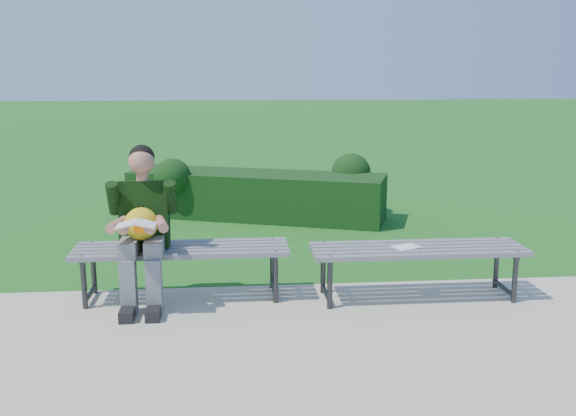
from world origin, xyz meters
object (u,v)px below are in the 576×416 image
at_px(seated_boy, 143,222).
at_px(paper_sheet, 407,247).
at_px(bench_left, 182,253).
at_px(bench_right, 418,253).
at_px(hedge, 259,192).

relative_size(seated_boy, paper_sheet, 4.95).
height_order(seated_boy, paper_sheet, seated_boy).
bearing_deg(bench_left, bench_right, -5.13).
distance_m(bench_left, bench_right, 2.00).
distance_m(hedge, bench_right, 3.55).
height_order(bench_left, paper_sheet, bench_left).
xyz_separation_m(hedge, seated_boy, (-1.10, -3.26, 0.38)).
bearing_deg(bench_right, bench_left, 174.87).
relative_size(hedge, seated_boy, 2.66).
bearing_deg(paper_sheet, bench_left, 174.60).
xyz_separation_m(bench_right, seated_boy, (-2.29, 0.08, 0.30)).
height_order(hedge, seated_boy, seated_boy).
bearing_deg(bench_right, hedge, 109.60).
distance_m(hedge, paper_sheet, 3.52).
distance_m(bench_left, seated_boy, 0.44).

